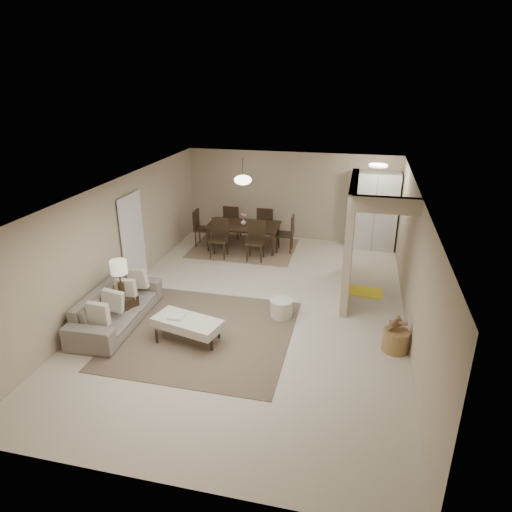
% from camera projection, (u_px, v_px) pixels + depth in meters
% --- Properties ---
extents(floor, '(9.00, 9.00, 0.00)m').
position_uv_depth(floor, '(255.00, 308.00, 9.46)').
color(floor, beige).
rests_on(floor, ground).
extents(ceiling, '(9.00, 9.00, 0.00)m').
position_uv_depth(ceiling, '(255.00, 189.00, 8.52)').
color(ceiling, white).
rests_on(ceiling, back_wall).
extents(back_wall, '(6.00, 0.00, 6.00)m').
position_uv_depth(back_wall, '(291.00, 196.00, 13.06)').
color(back_wall, tan).
rests_on(back_wall, floor).
extents(left_wall, '(0.00, 9.00, 9.00)m').
position_uv_depth(left_wall, '(117.00, 240.00, 9.62)').
color(left_wall, tan).
rests_on(left_wall, floor).
extents(right_wall, '(0.00, 9.00, 9.00)m').
position_uv_depth(right_wall, '(414.00, 265.00, 8.36)').
color(right_wall, tan).
rests_on(right_wall, floor).
extents(partition, '(0.15, 2.50, 2.50)m').
position_uv_depth(partition, '(350.00, 238.00, 9.74)').
color(partition, tan).
rests_on(partition, floor).
extents(doorway, '(0.04, 0.90, 2.04)m').
position_uv_depth(doorway, '(132.00, 241.00, 10.24)').
color(doorway, black).
rests_on(doorway, floor).
extents(pantry_cabinet, '(1.20, 0.55, 2.10)m').
position_uv_depth(pantry_cabinet, '(374.00, 211.00, 12.32)').
color(pantry_cabinet, silver).
rests_on(pantry_cabinet, floor).
extents(flush_light, '(0.44, 0.44, 0.05)m').
position_uv_depth(flush_light, '(378.00, 165.00, 10.94)').
color(flush_light, white).
rests_on(flush_light, ceiling).
extents(living_rug, '(3.20, 3.20, 0.01)m').
position_uv_depth(living_rug, '(204.00, 333.00, 8.51)').
color(living_rug, brown).
rests_on(living_rug, floor).
extents(sofa, '(2.37, 0.99, 0.68)m').
position_uv_depth(sofa, '(116.00, 307.00, 8.76)').
color(sofa, gray).
rests_on(sofa, floor).
extents(ottoman_bench, '(1.34, 0.85, 0.44)m').
position_uv_depth(ottoman_bench, '(187.00, 324.00, 8.15)').
color(ottoman_bench, beige).
rests_on(ottoman_bench, living_rug).
extents(side_table, '(0.58, 0.58, 0.49)m').
position_uv_depth(side_table, '(124.00, 308.00, 8.94)').
color(side_table, black).
rests_on(side_table, floor).
extents(table_lamp, '(0.32, 0.32, 0.76)m').
position_uv_depth(table_lamp, '(119.00, 270.00, 8.64)').
color(table_lamp, '#422F1C').
rests_on(table_lamp, side_table).
extents(round_pouf, '(0.46, 0.46, 0.36)m').
position_uv_depth(round_pouf, '(281.00, 308.00, 9.05)').
color(round_pouf, beige).
rests_on(round_pouf, floor).
extents(wicker_basket, '(0.52, 0.52, 0.39)m').
position_uv_depth(wicker_basket, '(395.00, 340.00, 7.94)').
color(wicker_basket, olive).
rests_on(wicker_basket, floor).
extents(dining_rug, '(2.80, 2.10, 0.01)m').
position_uv_depth(dining_rug, '(244.00, 248.00, 12.65)').
color(dining_rug, brown).
rests_on(dining_rug, floor).
extents(dining_table, '(1.99, 1.15, 0.69)m').
position_uv_depth(dining_table, '(244.00, 237.00, 12.52)').
color(dining_table, black).
rests_on(dining_table, dining_rug).
extents(dining_chairs, '(2.75, 2.02, 1.02)m').
position_uv_depth(dining_chairs, '(243.00, 231.00, 12.46)').
color(dining_chairs, black).
rests_on(dining_chairs, dining_rug).
extents(vase, '(0.19, 0.19, 0.16)m').
position_uv_depth(vase, '(243.00, 222.00, 12.37)').
color(vase, silver).
rests_on(vase, dining_table).
extents(yellow_mat, '(0.94, 0.63, 0.01)m').
position_uv_depth(yellow_mat, '(362.00, 291.00, 10.15)').
color(yellow_mat, yellow).
rests_on(yellow_mat, floor).
extents(pendant_light, '(0.46, 0.46, 0.71)m').
position_uv_depth(pendant_light, '(243.00, 180.00, 11.93)').
color(pendant_light, '#422F1C').
rests_on(pendant_light, ceiling).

